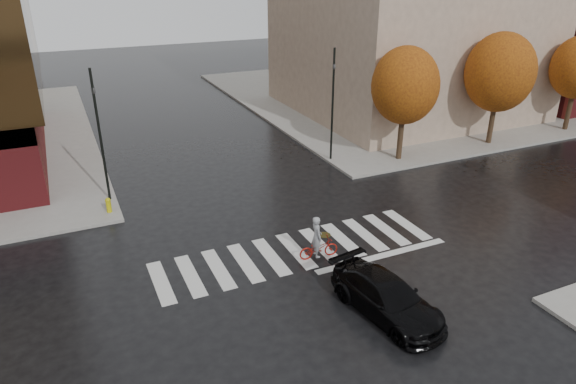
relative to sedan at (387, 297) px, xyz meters
name	(u,v)px	position (x,y,z in m)	size (l,w,h in m)	color
ground	(301,256)	(-0.99, 4.43, -0.64)	(120.00, 120.00, 0.00)	black
sidewalk_ne	(410,93)	(20.01, 25.43, -0.57)	(30.00, 30.00, 0.15)	gray
crosswalk	(296,251)	(-0.99, 4.93, -0.64)	(12.00, 3.00, 0.01)	silver
building_ne_brick	(570,9)	(32.01, 20.43, 6.51)	(14.00, 14.00, 14.00)	maroon
tree_ne_a	(405,86)	(9.01, 11.83, 3.81)	(3.80, 3.80, 6.50)	#2F2415
tree_ne_b	(500,73)	(16.01, 11.83, 3.97)	(4.20, 4.20, 6.89)	#2F2415
sedan	(387,297)	(0.00, 0.00, 0.00)	(1.81, 4.44, 1.29)	black
cyclist	(318,244)	(-0.43, 4.09, -0.02)	(1.65, 0.71, 1.83)	#9E170E
traffic_light_nw	(99,130)	(-7.29, 12.98, 3.04)	(0.19, 0.18, 6.37)	black
traffic_light_ne	(333,99)	(5.31, 13.43, 3.06)	(0.15, 0.18, 6.39)	black
fire_hydrant	(108,204)	(-7.49, 11.49, -0.11)	(0.25, 0.25, 0.71)	#C1B70B
manhole	(324,235)	(0.69, 5.60, -0.64)	(0.55, 0.55, 0.01)	#463D19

